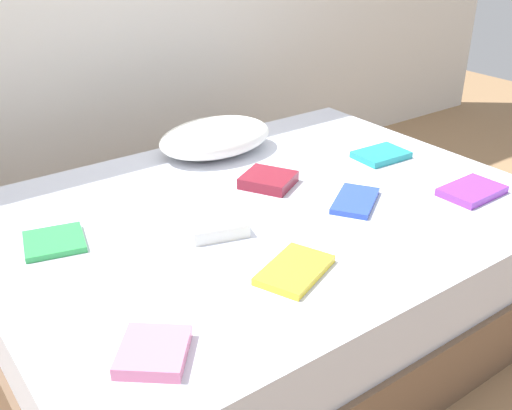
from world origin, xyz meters
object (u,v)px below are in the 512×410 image
textbook_pink (153,352)px  textbook_teal (381,155)px  pillow (215,137)px  textbook_green (54,242)px  bed (264,264)px  textbook_yellow (295,270)px  textbook_blue (355,201)px  textbook_maroon (268,180)px  textbook_purple (472,191)px  textbook_white (217,227)px

textbook_pink → textbook_teal: size_ratio=0.78×
pillow → textbook_green: size_ratio=2.82×
bed → textbook_yellow: size_ratio=8.29×
textbook_blue → textbook_teal: bearing=-1.5°
textbook_yellow → textbook_maroon: 0.62m
textbook_yellow → textbook_blue: textbook_yellow is taller
textbook_pink → textbook_blue: textbook_pink is taller
pillow → textbook_purple: bearing=-59.0°
pillow → textbook_blue: 0.74m
textbook_teal → textbook_yellow: bearing=-148.7°
textbook_pink → textbook_yellow: bearing=-40.9°
textbook_teal → textbook_blue: (-0.40, -0.25, -0.00)m
textbook_purple → textbook_teal: bearing=89.5°
textbook_purple → textbook_maroon: textbook_maroon is taller
textbook_green → textbook_maroon: textbook_maroon is taller
textbook_green → textbook_teal: size_ratio=0.84×
bed → textbook_teal: textbook_teal is taller
textbook_pink → textbook_maroon: size_ratio=0.92×
textbook_teal → textbook_maroon: bearing=176.1°
textbook_purple → textbook_blue: bearing=151.8°
textbook_purple → textbook_maroon: size_ratio=1.27×
bed → textbook_blue: bearing=-33.4°
pillow → textbook_purple: pillow is taller
bed → textbook_teal: bearing=5.5°
textbook_yellow → textbook_blue: bearing=3.3°
textbook_white → textbook_pink: bearing=-120.6°
textbook_pink → textbook_white: bearing=-7.3°
textbook_teal → textbook_blue: textbook_teal is taller
textbook_green → textbook_pink: 0.67m
textbook_white → textbook_maroon: size_ratio=1.00×
textbook_green → textbook_yellow: (0.52, -0.59, 0.00)m
textbook_teal → textbook_green: bearing=178.2°
textbook_blue → textbook_maroon: (-0.16, 0.31, 0.01)m
textbook_green → textbook_purple: (1.40, -0.56, 0.00)m
textbook_maroon → textbook_purple: bearing=-71.5°
textbook_blue → textbook_white: size_ratio=1.27×
bed → textbook_maroon: 0.33m
textbook_yellow → textbook_pink: size_ratio=1.40×
bed → textbook_blue: textbook_blue is taller
textbook_blue → textbook_white: textbook_white is taller
bed → pillow: pillow is taller
bed → pillow: 0.64m
textbook_yellow → textbook_blue: 0.53m
textbook_purple → textbook_maroon: (-0.57, 0.52, 0.01)m
textbook_teal → textbook_white: 0.94m
textbook_purple → textbook_blue: (-0.41, 0.20, -0.00)m
textbook_purple → bed: bearing=148.9°
textbook_pink → textbook_blue: 1.03m
bed → textbook_blue: (0.28, -0.18, 0.26)m
textbook_green → textbook_blue: (0.99, -0.36, 0.00)m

